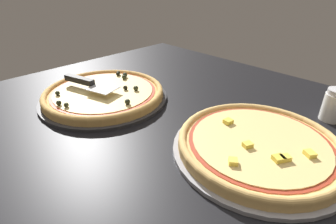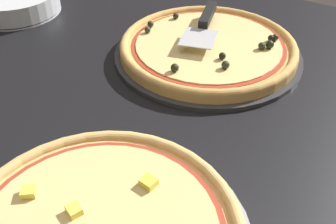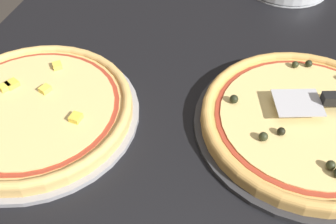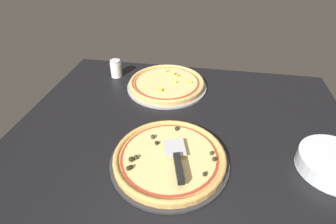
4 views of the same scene
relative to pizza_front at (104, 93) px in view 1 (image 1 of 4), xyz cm
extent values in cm
cube|color=black|center=(2.06, 16.69, -4.26)|extent=(140.98, 120.56, 3.60)
cylinder|color=#2D2D30|center=(0.02, 0.00, -1.96)|extent=(42.71, 42.71, 1.00)
cylinder|color=tan|center=(0.02, 0.00, -0.54)|extent=(40.15, 40.15, 1.84)
torus|color=tan|center=(0.02, 0.00, 0.38)|extent=(40.15, 40.15, 2.00)
cylinder|color=#A33823|center=(0.02, 0.00, 0.45)|extent=(34.90, 34.90, 0.15)
cylinder|color=#E5C67A|center=(0.02, 0.00, 0.58)|extent=(32.92, 32.92, 0.40)
sphere|color=black|center=(12.76, -7.06, 1.51)|extent=(1.48, 1.48, 1.48)
sphere|color=black|center=(-12.54, -4.98, 1.69)|extent=(1.83, 1.83, 1.83)
sphere|color=black|center=(0.46, 14.10, 1.63)|extent=(1.71, 1.71, 1.71)
sphere|color=black|center=(-11.66, -8.29, 1.51)|extent=(1.48, 1.48, 1.48)
sphere|color=black|center=(-12.32, -8.98, 1.55)|extent=(1.56, 1.56, 1.56)
sphere|color=#282D19|center=(-11.19, -3.69, 1.58)|extent=(1.62, 1.62, 1.62)
sphere|color=#282D19|center=(-7.77, 7.72, 1.62)|extent=(1.69, 1.69, 1.69)
sphere|color=black|center=(-5.63, 4.71, 1.53)|extent=(1.51, 1.51, 1.51)
sphere|color=black|center=(15.58, 0.15, 1.54)|extent=(1.54, 1.54, 1.54)
sphere|color=#282D19|center=(14.56, 2.93, 1.51)|extent=(1.47, 1.47, 1.47)
cylinder|color=#939399|center=(-10.33, 51.74, -1.96)|extent=(41.20, 41.20, 1.00)
cylinder|color=#DBAD60|center=(-10.33, 51.74, -0.48)|extent=(38.73, 38.73, 1.96)
torus|color=#DBAD60|center=(-10.33, 51.74, 0.50)|extent=(38.73, 38.73, 1.89)
cylinder|color=#A33823|center=(-10.33, 51.74, 0.58)|extent=(33.66, 33.66, 0.15)
cylinder|color=#E5C67A|center=(-10.33, 51.74, 0.70)|extent=(31.76, 31.76, 0.40)
cube|color=yellow|center=(-6.32, 58.26, 1.43)|extent=(3.05, 2.99, 1.06)
cube|color=#F4D64C|center=(-12.77, 62.26, 1.43)|extent=(2.84, 2.96, 1.06)
cube|color=#F4D64C|center=(1.41, 52.02, 1.43)|extent=(2.72, 2.69, 1.06)
cube|color=yellow|center=(-11.76, 41.88, 1.43)|extent=(2.41, 2.24, 1.06)
cube|color=#F4D64C|center=(-6.05, 51.05, 1.43)|extent=(2.59, 2.41, 1.06)
cube|color=#F4D64C|center=(-7.54, 59.14, 1.43)|extent=(2.69, 2.61, 1.06)
cube|color=#B7B7BC|center=(1.39, 2.28, 2.73)|extent=(9.55, 10.51, 0.24)
cube|color=black|center=(4.30, -7.82, 3.61)|extent=(5.50, 12.34, 2.00)
cylinder|color=white|center=(-40.09, 58.75, 1.62)|extent=(6.01, 6.01, 8.16)
camera|label=1|loc=(41.30, 73.30, 36.57)|focal=28.00mm
camera|label=2|loc=(-33.59, 72.23, 43.77)|focal=42.00mm
camera|label=3|loc=(-55.99, 12.52, 54.33)|focal=42.00mm
camera|label=4|loc=(10.91, -64.90, 67.54)|focal=28.00mm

